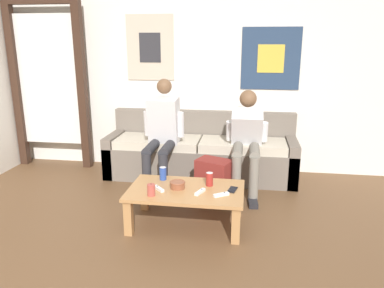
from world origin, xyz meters
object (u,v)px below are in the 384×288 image
object	(u,v)px
ceramic_bowl	(178,184)
game_controller_near_left	(221,195)
pillar_candle	(151,190)
backpack	(214,180)
coffee_table	(186,195)
cell_phone	(232,190)
game_controller_near_right	(200,192)
game_controller_far_center	(159,189)
drink_can_blue	(163,173)
person_seated_teen	(247,137)
couch	(201,154)
drink_can_red	(209,179)
person_seated_adult	(162,131)

from	to	relation	value
ceramic_bowl	game_controller_near_left	distance (m)	0.42
ceramic_bowl	pillar_candle	xyz separation A→B (m)	(-0.19, -0.20, 0.01)
backpack	ceramic_bowl	bearing A→B (deg)	-113.98
coffee_table	cell_phone	distance (m)	0.42
coffee_table	game_controller_near_right	distance (m)	0.17
game_controller_far_center	game_controller_near_right	bearing A→B (deg)	-2.70
ceramic_bowl	game_controller_far_center	bearing A→B (deg)	-157.14
drink_can_blue	cell_phone	distance (m)	0.69
ceramic_bowl	game_controller_near_right	size ratio (longest dim) A/B	0.97
person_seated_teen	drink_can_blue	world-z (taller)	person_seated_teen
game_controller_near_left	game_controller_far_center	bearing A→B (deg)	174.85
coffee_table	game_controller_far_center	distance (m)	0.25
game_controller_near_left	couch	bearing A→B (deg)	104.19
backpack	drink_can_blue	xyz separation A→B (m)	(-0.45, -0.41, 0.20)
person_seated_teen	drink_can_red	size ratio (longest dim) A/B	8.73
coffee_table	person_seated_adult	distance (m)	1.08
couch	person_seated_adult	world-z (taller)	person_seated_adult
person_seated_teen	backpack	distance (m)	0.62
ceramic_bowl	cell_phone	bearing A→B (deg)	2.96
game_controller_near_left	game_controller_near_right	bearing A→B (deg)	170.00
couch	cell_phone	xyz separation A→B (m)	(0.45, -1.27, 0.08)
drink_can_red	game_controller_near_right	world-z (taller)	drink_can_red
person_seated_adult	game_controller_near_left	xyz separation A→B (m)	(0.75, -1.03, -0.28)
drink_can_red	couch	bearing A→B (deg)	101.06
person_seated_adult	pillar_candle	world-z (taller)	person_seated_adult
person_seated_adult	cell_phone	size ratio (longest dim) A/B	8.24
drink_can_blue	drink_can_red	xyz separation A→B (m)	(0.46, -0.09, 0.00)
pillar_candle	cell_phone	distance (m)	0.72
person_seated_adult	game_controller_near_left	distance (m)	1.31
person_seated_teen	game_controller_near_right	distance (m)	1.14
pillar_candle	ceramic_bowl	bearing A→B (deg)	45.97
person_seated_teen	game_controller_far_center	bearing A→B (deg)	-126.14
pillar_candle	game_controller_near_right	bearing A→B (deg)	15.61
ceramic_bowl	drink_can_blue	xyz separation A→B (m)	(-0.18, 0.19, 0.03)
drink_can_red	pillar_candle	bearing A→B (deg)	-147.15
pillar_candle	game_controller_near_left	bearing A→B (deg)	7.77
person_seated_adult	couch	bearing A→B (deg)	43.70
couch	person_seated_adult	size ratio (longest dim) A/B	1.89
couch	game_controller_far_center	size ratio (longest dim) A/B	17.59
couch	cell_phone	world-z (taller)	couch
ceramic_bowl	game_controller_far_center	world-z (taller)	ceramic_bowl
pillar_candle	game_controller_near_right	size ratio (longest dim) A/B	0.77
game_controller_near_left	cell_phone	size ratio (longest dim) A/B	0.94
ceramic_bowl	backpack	bearing A→B (deg)	66.02
game_controller_near_right	game_controller_far_center	bearing A→B (deg)	177.30
person_seated_teen	person_seated_adult	bearing A→B (deg)	-176.97
person_seated_adult	drink_can_red	world-z (taller)	person_seated_adult
couch	cell_phone	distance (m)	1.34
ceramic_bowl	cell_phone	size ratio (longest dim) A/B	0.96
game_controller_near_right	person_seated_adult	bearing A→B (deg)	119.58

